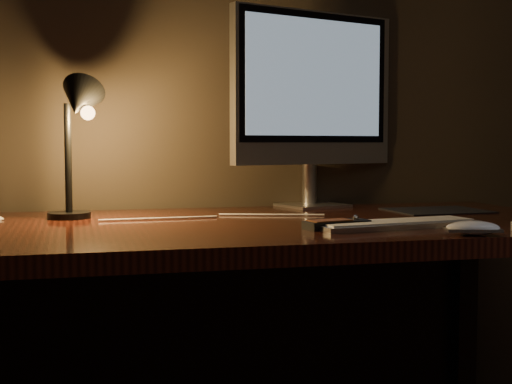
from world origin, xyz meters
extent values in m
cube|color=#39150D|center=(0.00, 1.85, 0.73)|extent=(1.60, 0.75, 0.04)
cube|color=black|center=(0.75, 2.18, 0.35)|extent=(0.06, 0.06, 0.71)
cube|color=black|center=(0.00, 2.20, 0.45)|extent=(1.48, 0.02, 0.51)
cube|color=silver|center=(0.27, 2.19, 0.75)|extent=(0.21, 0.19, 0.01)
cylinder|color=silver|center=(0.27, 2.22, 0.81)|extent=(0.05, 0.05, 0.11)
cube|color=silver|center=(0.27, 2.19, 1.08)|extent=(0.51, 0.18, 0.42)
cube|color=black|center=(0.27, 2.17, 1.11)|extent=(0.47, 0.14, 0.36)
cube|color=#849DB4|center=(0.27, 2.17, 1.11)|extent=(0.43, 0.13, 0.32)
cube|color=silver|center=(0.29, 1.69, 0.76)|extent=(0.39, 0.16, 0.01)
cube|color=black|center=(0.55, 1.98, 0.75)|extent=(0.25, 0.21, 0.00)
ellipsoid|color=white|center=(0.37, 1.52, 0.76)|extent=(0.12, 0.09, 0.02)
cube|color=black|center=(0.15, 1.69, 0.76)|extent=(0.15, 0.08, 0.02)
cube|color=brown|center=(0.15, 1.69, 0.77)|extent=(0.10, 0.06, 0.00)
sphere|color=silver|center=(0.15, 1.69, 0.77)|extent=(0.02, 0.02, 0.02)
cylinder|color=black|center=(-0.39, 2.04, 0.76)|extent=(0.11, 0.11, 0.01)
cylinder|color=black|center=(-0.39, 2.04, 0.89)|extent=(0.02, 0.02, 0.26)
cone|color=black|center=(-0.37, 2.00, 1.03)|extent=(0.15, 0.16, 0.13)
sphere|color=#FFB266|center=(-0.35, 1.98, 1.00)|extent=(0.03, 0.03, 0.03)
cylinder|color=white|center=(-0.05, 1.96, 0.75)|extent=(0.54, 0.09, 0.00)
camera|label=1|loc=(-0.38, 0.28, 0.93)|focal=50.00mm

